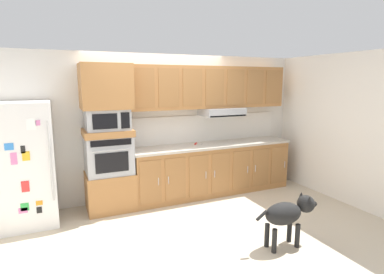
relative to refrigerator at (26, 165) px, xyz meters
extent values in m
plane|color=beige|center=(2.08, -0.68, -0.88)|extent=(9.60, 9.60, 0.00)
cube|color=silver|center=(2.08, 0.43, 0.37)|extent=(6.20, 0.12, 2.50)
cube|color=white|center=(4.88, -0.68, 0.37)|extent=(0.12, 7.10, 2.50)
cube|color=white|center=(0.00, 0.00, 0.00)|extent=(0.76, 0.70, 1.76)
cylinder|color=silver|center=(0.33, -0.37, 0.10)|extent=(0.02, 0.02, 1.10)
cube|color=black|center=(0.02, -0.35, 0.29)|extent=(0.05, 0.01, 0.10)
cube|color=white|center=(0.14, -0.35, 0.61)|extent=(0.12, 0.01, 0.15)
cube|color=pink|center=(-0.05, -0.35, -0.54)|extent=(0.11, 0.01, 0.07)
cube|color=pink|center=(0.22, -0.35, 0.62)|extent=(0.05, 0.01, 0.07)
cube|color=pink|center=(-0.10, -0.35, 0.18)|extent=(0.07, 0.01, 0.16)
cube|color=gold|center=(0.04, -0.35, 0.20)|extent=(0.09, 0.01, 0.12)
cube|color=#337FDB|center=(-0.14, -0.35, 0.34)|extent=(0.10, 0.01, 0.09)
cube|color=red|center=(0.00, -0.35, -0.21)|extent=(0.09, 0.01, 0.15)
cube|color=black|center=(0.14, -0.35, -0.56)|extent=(0.07, 0.01, 0.09)
cube|color=green|center=(-0.03, -0.35, -0.49)|extent=(0.10, 0.01, 0.11)
cube|color=orange|center=(0.15, -0.35, -0.46)|extent=(0.08, 0.01, 0.06)
cube|color=#A8703D|center=(1.16, 0.07, -0.58)|extent=(0.74, 0.62, 0.60)
cube|color=#A8AAAF|center=(1.16, 0.07, 0.02)|extent=(0.70, 0.58, 0.60)
cube|color=black|center=(1.16, -0.23, -0.04)|extent=(0.49, 0.01, 0.30)
cube|color=black|center=(1.16, -0.23, 0.26)|extent=(0.59, 0.01, 0.09)
cylinder|color=#A8AAAF|center=(1.16, -0.25, 0.15)|extent=(0.56, 0.02, 0.02)
cube|color=#A8703D|center=(1.16, 0.07, 0.37)|extent=(0.74, 0.62, 0.10)
cube|color=#A8AAAF|center=(1.16, 0.07, 0.58)|extent=(0.64, 0.53, 0.32)
cube|color=black|center=(1.09, -0.20, 0.58)|extent=(0.35, 0.01, 0.22)
cube|color=black|center=(1.39, -0.20, 0.58)|extent=(0.13, 0.01, 0.24)
cube|color=#A8703D|center=(1.16, 0.07, 1.08)|extent=(0.74, 0.62, 0.68)
cube|color=#A8703D|center=(3.01, 0.07, -0.44)|extent=(2.97, 0.60, 0.88)
cube|color=#9A6738|center=(1.74, -0.24, -0.42)|extent=(0.36, 0.01, 0.70)
cylinder|color=#BCBCC1|center=(1.87, -0.25, -0.42)|extent=(0.01, 0.01, 0.12)
cube|color=#9A6738|center=(2.17, -0.24, -0.42)|extent=(0.36, 0.01, 0.70)
cylinder|color=#BCBCC1|center=(2.04, -0.25, -0.42)|extent=(0.01, 0.01, 0.12)
cube|color=#9A6738|center=(2.59, -0.24, -0.42)|extent=(0.36, 0.01, 0.70)
cylinder|color=#BCBCC1|center=(2.72, -0.25, -0.42)|extent=(0.01, 0.01, 0.12)
cube|color=#9A6738|center=(3.01, -0.24, -0.42)|extent=(0.36, 0.01, 0.70)
cylinder|color=#BCBCC1|center=(2.89, -0.25, -0.42)|extent=(0.01, 0.01, 0.12)
cube|color=#9A6738|center=(3.44, -0.24, -0.42)|extent=(0.36, 0.01, 0.70)
cylinder|color=#BCBCC1|center=(3.56, -0.25, -0.42)|extent=(0.01, 0.01, 0.12)
cube|color=#9A6738|center=(3.86, -0.24, -0.42)|extent=(0.36, 0.01, 0.70)
cylinder|color=#BCBCC1|center=(3.73, -0.25, -0.42)|extent=(0.01, 0.01, 0.12)
cube|color=#9A6738|center=(4.29, -0.24, -0.42)|extent=(0.36, 0.01, 0.70)
cylinder|color=#BCBCC1|center=(4.41, -0.25, -0.42)|extent=(0.01, 0.01, 0.12)
cube|color=#BCB2A3|center=(3.01, 0.07, 0.02)|extent=(3.01, 0.64, 0.04)
cube|color=silver|center=(3.01, 0.36, 0.29)|extent=(3.01, 0.02, 0.50)
cube|color=#A8703D|center=(3.01, 0.20, 1.05)|extent=(2.97, 0.34, 0.74)
cube|color=#A8AAAF|center=(3.22, 0.13, 0.61)|extent=(0.76, 0.48, 0.14)
cube|color=black|center=(3.22, -0.09, 0.55)|extent=(0.72, 0.04, 0.02)
cube|color=#9A6738|center=(1.74, 0.02, 1.05)|extent=(0.36, 0.01, 0.63)
cube|color=#9A6738|center=(2.17, 0.02, 1.05)|extent=(0.36, 0.01, 0.63)
cube|color=#9A6738|center=(2.59, 0.02, 1.05)|extent=(0.36, 0.01, 0.63)
cube|color=#9A6738|center=(3.01, 0.02, 1.05)|extent=(0.36, 0.01, 0.63)
cube|color=#9A6738|center=(3.44, 0.02, 1.05)|extent=(0.36, 0.01, 0.63)
cube|color=#9A6738|center=(3.86, 0.02, 1.05)|extent=(0.36, 0.01, 0.63)
cube|color=#9A6738|center=(4.29, 0.02, 1.05)|extent=(0.36, 0.01, 0.63)
cylinder|color=red|center=(2.71, 0.16, 0.05)|extent=(0.09, 0.09, 0.03)
cylinder|color=silver|center=(2.80, 0.09, 0.05)|extent=(0.08, 0.10, 0.01)
ellipsoid|color=black|center=(2.90, -2.01, -0.44)|extent=(0.50, 0.30, 0.28)
sphere|color=black|center=(3.24, -2.03, -0.37)|extent=(0.22, 0.22, 0.22)
ellipsoid|color=black|center=(3.35, -2.03, -0.39)|extent=(0.13, 0.09, 0.08)
cone|color=black|center=(3.23, -1.95, -0.27)|extent=(0.06, 0.06, 0.07)
cone|color=black|center=(3.22, -2.10, -0.27)|extent=(0.06, 0.06, 0.07)
cylinder|color=black|center=(2.58, -2.00, -0.41)|extent=(0.16, 0.05, 0.13)
cylinder|color=black|center=(3.07, -1.94, -0.73)|extent=(0.06, 0.06, 0.30)
cylinder|color=black|center=(3.06, -2.09, -0.73)|extent=(0.06, 0.06, 0.30)
cylinder|color=black|center=(2.73, -1.93, -0.73)|extent=(0.06, 0.06, 0.30)
cylinder|color=black|center=(2.72, -2.08, -0.73)|extent=(0.06, 0.06, 0.30)
camera|label=1|loc=(0.40, -4.85, 1.15)|focal=29.30mm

